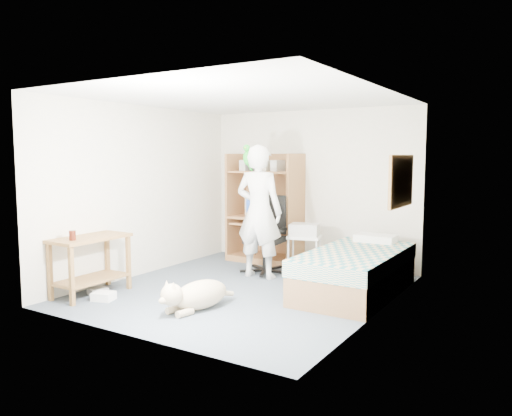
% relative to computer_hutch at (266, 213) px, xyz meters
% --- Properties ---
extents(floor, '(4.00, 4.00, 0.00)m').
position_rel_computer_hutch_xyz_m(floor, '(0.70, -1.74, -0.82)').
color(floor, '#4B5666').
rests_on(floor, ground).
extents(wall_back, '(3.60, 0.02, 2.50)m').
position_rel_computer_hutch_xyz_m(wall_back, '(0.70, 0.26, 0.43)').
color(wall_back, beige).
rests_on(wall_back, floor).
extents(wall_right, '(0.02, 4.00, 2.50)m').
position_rel_computer_hutch_xyz_m(wall_right, '(2.50, -1.74, 0.43)').
color(wall_right, beige).
rests_on(wall_right, floor).
extents(wall_left, '(0.02, 4.00, 2.50)m').
position_rel_computer_hutch_xyz_m(wall_left, '(-1.10, -1.74, 0.43)').
color(wall_left, beige).
rests_on(wall_left, floor).
extents(ceiling, '(3.60, 4.00, 0.02)m').
position_rel_computer_hutch_xyz_m(ceiling, '(0.70, -1.74, 1.68)').
color(ceiling, white).
rests_on(ceiling, wall_back).
extents(computer_hutch, '(1.20, 0.63, 1.80)m').
position_rel_computer_hutch_xyz_m(computer_hutch, '(0.00, 0.00, 0.00)').
color(computer_hutch, brown).
rests_on(computer_hutch, floor).
extents(bed, '(1.02, 2.02, 0.66)m').
position_rel_computer_hutch_xyz_m(bed, '(2.00, -1.12, -0.53)').
color(bed, brown).
rests_on(bed, floor).
extents(side_desk, '(0.50, 1.00, 0.75)m').
position_rel_computer_hutch_xyz_m(side_desk, '(-0.85, -2.94, -0.33)').
color(side_desk, brown).
rests_on(side_desk, floor).
extents(corkboard, '(0.04, 0.94, 0.66)m').
position_rel_computer_hutch_xyz_m(corkboard, '(2.47, -0.84, 0.63)').
color(corkboard, olive).
rests_on(corkboard, wall_right).
extents(office_chair, '(0.65, 0.65, 1.16)m').
position_rel_computer_hutch_xyz_m(office_chair, '(0.43, -0.71, -0.41)').
color(office_chair, black).
rests_on(office_chair, floor).
extents(person, '(0.74, 0.52, 1.92)m').
position_rel_computer_hutch_xyz_m(person, '(0.49, -1.02, 0.14)').
color(person, white).
rests_on(person, floor).
extents(parrot, '(0.14, 0.25, 0.39)m').
position_rel_computer_hutch_xyz_m(parrot, '(0.29, -1.01, 0.94)').
color(parrot, '#15941C').
rests_on(parrot, person).
extents(dog, '(0.50, 1.08, 0.41)m').
position_rel_computer_hutch_xyz_m(dog, '(0.69, -2.73, -0.64)').
color(dog, tan).
rests_on(dog, floor).
extents(printer_cart, '(0.56, 0.49, 0.57)m').
position_rel_computer_hutch_xyz_m(printer_cart, '(0.94, -0.46, -0.44)').
color(printer_cart, silver).
rests_on(printer_cart, floor).
extents(printer, '(0.49, 0.42, 0.18)m').
position_rel_computer_hutch_xyz_m(printer, '(0.94, -0.46, -0.16)').
color(printer, '#B2B2AD').
rests_on(printer, printer_cart).
extents(crt_monitor, '(0.43, 0.45, 0.35)m').
position_rel_computer_hutch_xyz_m(crt_monitor, '(-0.11, 0.01, 0.12)').
color(crt_monitor, beige).
rests_on(crt_monitor, computer_hutch).
extents(keyboard, '(0.46, 0.20, 0.03)m').
position_rel_computer_hutch_xyz_m(keyboard, '(-0.04, -0.16, -0.15)').
color(keyboard, beige).
rests_on(keyboard, computer_hutch).
extents(pencil_cup, '(0.08, 0.08, 0.12)m').
position_rel_computer_hutch_xyz_m(pencil_cup, '(0.37, -0.09, -0.00)').
color(pencil_cup, gold).
rests_on(pencil_cup, computer_hutch).
extents(drink_glass, '(0.08, 0.08, 0.12)m').
position_rel_computer_hutch_xyz_m(drink_glass, '(-0.80, -3.24, -0.01)').
color(drink_glass, '#3F130A').
rests_on(drink_glass, side_desk).
extents(floor_box_a, '(0.30, 0.27, 0.10)m').
position_rel_computer_hutch_xyz_m(floor_box_a, '(-0.52, -3.03, -0.77)').
color(floor_box_a, white).
rests_on(floor_box_a, floor).
extents(floor_box_b, '(0.24, 0.26, 0.08)m').
position_rel_computer_hutch_xyz_m(floor_box_b, '(-0.80, -2.88, -0.78)').
color(floor_box_b, '#AEAEA9').
rests_on(floor_box_b, floor).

